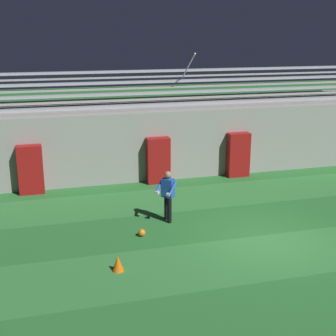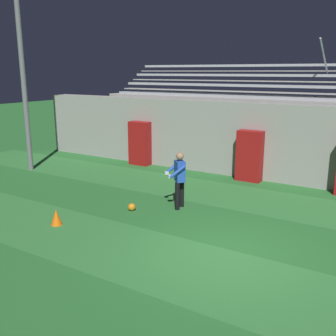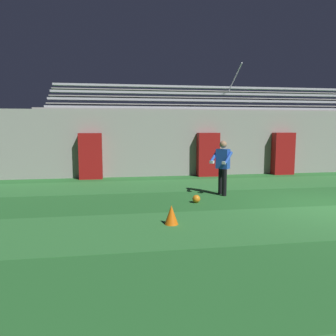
# 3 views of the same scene
# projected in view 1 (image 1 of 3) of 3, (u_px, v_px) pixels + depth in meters

# --- Properties ---
(ground_plane) EXTENTS (80.00, 80.00, 0.00)m
(ground_plane) POSITION_uv_depth(u_px,v_px,m) (264.00, 239.00, 13.78)
(ground_plane) COLOR #286B2D
(turf_stripe_mid) EXTENTS (28.00, 2.48, 0.01)m
(turf_stripe_mid) POSITION_uv_depth(u_px,v_px,m) (280.00, 254.00, 12.82)
(turf_stripe_mid) COLOR #337A38
(turf_stripe_mid) RESTS_ON ground
(turf_stripe_far) EXTENTS (28.00, 2.48, 0.01)m
(turf_stripe_far) POSITION_uv_depth(u_px,v_px,m) (216.00, 195.00, 17.42)
(turf_stripe_far) COLOR #337A38
(turf_stripe_far) RESTS_ON ground
(back_wall) EXTENTS (24.00, 0.60, 2.80)m
(back_wall) POSITION_uv_depth(u_px,v_px,m) (195.00, 143.00, 19.40)
(back_wall) COLOR #999691
(back_wall) RESTS_ON ground
(padding_pillar_gate_left) EXTENTS (0.91, 0.44, 1.85)m
(padding_pillar_gate_left) POSITION_uv_depth(u_px,v_px,m) (158.00, 161.00, 18.60)
(padding_pillar_gate_left) COLOR maroon
(padding_pillar_gate_left) RESTS_ON ground
(padding_pillar_gate_right) EXTENTS (0.91, 0.44, 1.85)m
(padding_pillar_gate_right) POSITION_uv_depth(u_px,v_px,m) (238.00, 155.00, 19.46)
(padding_pillar_gate_right) COLOR maroon
(padding_pillar_gate_right) RESTS_ON ground
(padding_pillar_far_left) EXTENTS (0.91, 0.44, 1.85)m
(padding_pillar_far_left) POSITION_uv_depth(u_px,v_px,m) (31.00, 170.00, 17.37)
(padding_pillar_far_left) COLOR maroon
(padding_pillar_far_left) RESTS_ON ground
(bleacher_stand) EXTENTS (18.00, 3.35, 5.03)m
(bleacher_stand) POSITION_uv_depth(u_px,v_px,m) (181.00, 131.00, 21.22)
(bleacher_stand) COLOR #999691
(bleacher_stand) RESTS_ON ground
(goalkeeper) EXTENTS (0.74, 0.74, 1.67)m
(goalkeeper) POSITION_uv_depth(u_px,v_px,m) (168.00, 193.00, 14.79)
(goalkeeper) COLOR black
(goalkeeper) RESTS_ON ground
(soccer_ball) EXTENTS (0.22, 0.22, 0.22)m
(soccer_ball) POSITION_uv_depth(u_px,v_px,m) (142.00, 233.00, 13.92)
(soccer_ball) COLOR orange
(soccer_ball) RESTS_ON ground
(traffic_cone) EXTENTS (0.30, 0.30, 0.42)m
(traffic_cone) POSITION_uv_depth(u_px,v_px,m) (118.00, 263.00, 11.87)
(traffic_cone) COLOR orange
(traffic_cone) RESTS_ON ground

